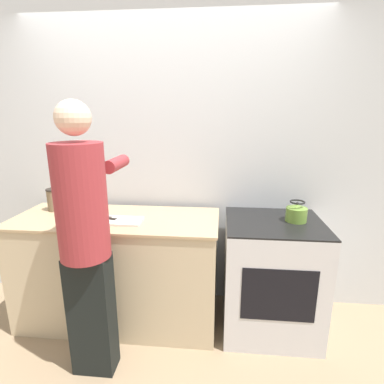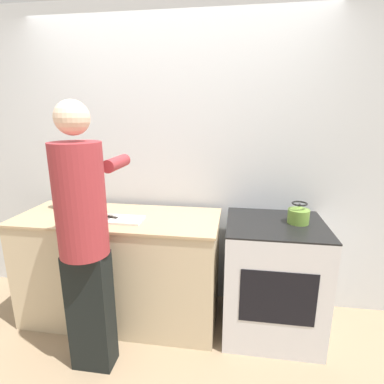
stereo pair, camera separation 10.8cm
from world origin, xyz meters
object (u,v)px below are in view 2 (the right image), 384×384
bowl_prep (75,217)px  person (84,233)px  cutting_board (118,220)px  knife (120,218)px  kettle (299,214)px  canister_jar (60,198)px  oven (272,278)px

bowl_prep → person: bearing=-53.4°
cutting_board → knife: 0.02m
person → bowl_prep: bearing=126.6°
person → kettle: (1.40, 0.57, 0.00)m
knife → cutting_board: bearing=175.1°
person → cutting_board: (0.05, 0.43, -0.06)m
canister_jar → person: bearing=-49.1°
kettle → canister_jar: (-1.97, 0.09, 0.02)m
knife → kettle: 1.35m
cutting_board → kettle: size_ratio=2.38×
oven → canister_jar: 1.90m
cutting_board → knife: (0.02, -0.01, 0.01)m
knife → kettle: bearing=19.2°
oven → canister_jar: (-1.81, 0.12, 0.55)m
canister_jar → bowl_prep: bearing=-44.2°
person → kettle: 1.51m
bowl_prep → canister_jar: 0.42m
cutting_board → canister_jar: (-0.62, 0.23, 0.09)m
person → canister_jar: 0.87m
bowl_prep → canister_jar: size_ratio=0.76×
person → knife: bearing=81.1°
oven → person: person is taller
oven → knife: knife is taller
bowl_prep → oven: bearing=6.4°
knife → bowl_prep: size_ratio=1.78×
person → cutting_board: 0.44m
person → bowl_prep: size_ratio=12.50×
bowl_prep → knife: bearing=8.7°
cutting_board → canister_jar: 0.67m
person → cutting_board: bearing=83.6°
cutting_board → knife: size_ratio=1.48×
kettle → cutting_board: bearing=-174.2°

